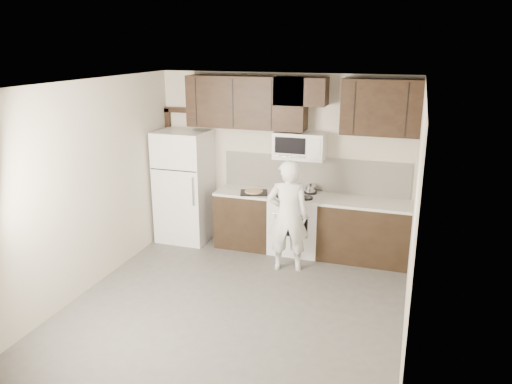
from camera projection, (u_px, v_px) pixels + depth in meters
The scene contains 14 objects.
floor at pixel (234, 307), 6.15m from camera, with size 4.50×4.50×0.00m, color #4A4745.
back_wall at pixel (283, 161), 7.81m from camera, with size 4.00×4.00×0.00m, color #B8B09C.
ceiling at pixel (231, 84), 5.37m from camera, with size 4.50×4.50×0.00m, color white.
counter_run at pixel (315, 225), 7.61m from camera, with size 2.95×0.64×0.91m.
stove at pixel (296, 223), 7.69m from camera, with size 0.76×0.66×0.94m.
backsplash at pixel (314, 174), 7.70m from camera, with size 2.90×0.02×0.54m, color beige.
upper_cabinets at pixel (295, 103), 7.32m from camera, with size 3.48×0.35×0.78m.
microwave at pixel (300, 146), 7.46m from camera, with size 0.76×0.42×0.40m.
refrigerator at pixel (185, 186), 8.07m from camera, with size 0.80×0.76×1.80m.
door_trim at pixel (172, 159), 8.37m from camera, with size 0.50×0.08×2.12m.
saucepan at pixel (311, 189), 7.63m from camera, with size 0.28×0.16×0.16m.
baking_tray at pixel (254, 193), 7.64m from camera, with size 0.41×0.31×0.02m, color black.
pizza at pixel (254, 191), 7.64m from camera, with size 0.28×0.28×0.02m, color #C9AF87.
person at pixel (288, 216), 6.97m from camera, with size 0.59×0.39×1.61m, color white.
Camera 1 is at (1.94, -5.13, 3.13)m, focal length 35.00 mm.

